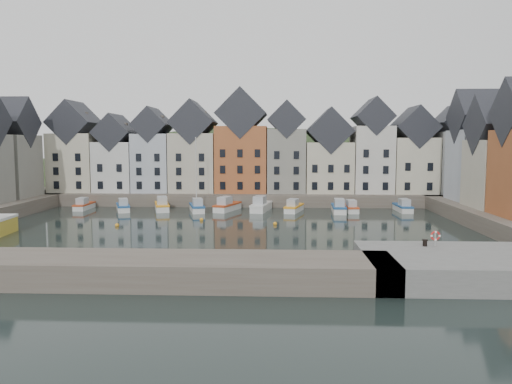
# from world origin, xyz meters

# --- Properties ---
(ground) EXTENTS (260.00, 260.00, 0.00)m
(ground) POSITION_xyz_m (0.00, 0.00, 0.00)
(ground) COLOR black
(ground) RESTS_ON ground
(far_quay) EXTENTS (90.00, 16.00, 2.00)m
(far_quay) POSITION_xyz_m (0.00, 30.00, 1.00)
(far_quay) COLOR brown
(far_quay) RESTS_ON ground
(near_quay) EXTENTS (18.00, 10.00, 2.00)m
(near_quay) POSITION_xyz_m (22.00, -20.00, 1.00)
(near_quay) COLOR #60605E
(near_quay) RESTS_ON ground
(near_wall) EXTENTS (50.00, 6.00, 2.00)m
(near_wall) POSITION_xyz_m (-10.00, -22.00, 1.00)
(near_wall) COLOR brown
(near_wall) RESTS_ON ground
(hillside) EXTENTS (153.60, 70.40, 64.00)m
(hillside) POSITION_xyz_m (0.02, 56.00, -17.96)
(hillside) COLOR black
(hillside) RESTS_ON ground
(far_terrace) EXTENTS (72.37, 8.16, 17.78)m
(far_terrace) POSITION_xyz_m (3.21, 28.00, 8.88)
(far_terrace) COLOR beige
(far_terrace) RESTS_ON far_quay
(right_terrace) EXTENTS (8.30, 24.25, 16.36)m
(right_terrace) POSITION_xyz_m (36.00, 8.07, 8.91)
(right_terrace) COLOR #ACB3BE
(right_terrace) RESTS_ON right_quay
(mooring_buoys) EXTENTS (20.50, 5.50, 0.50)m
(mooring_buoys) POSITION_xyz_m (-4.00, 5.33, 0.15)
(mooring_buoys) COLOR orange
(mooring_buoys) RESTS_ON ground
(boat_a) EXTENTS (1.74, 5.55, 2.13)m
(boat_a) POSITION_xyz_m (-24.35, 18.57, 0.63)
(boat_a) COLOR silver
(boat_a) RESTS_ON ground
(boat_b) EXTENTS (3.70, 6.03, 2.21)m
(boat_b) POSITION_xyz_m (-17.61, 17.09, 0.66)
(boat_b) COLOR silver
(boat_b) RESTS_ON ground
(boat_c) EXTENTS (3.69, 6.78, 2.49)m
(boat_c) POSITION_xyz_m (-11.70, 17.88, 0.74)
(boat_c) COLOR silver
(boat_c) RESTS_ON ground
(boat_d) EXTENTS (3.38, 6.35, 11.61)m
(boat_d) POSITION_xyz_m (-6.02, 16.82, 0.75)
(boat_d) COLOR silver
(boat_d) RESTS_ON ground
(boat_e) EXTENTS (4.07, 6.85, 2.51)m
(boat_e) POSITION_xyz_m (-1.53, 17.91, 0.75)
(boat_e) COLOR silver
(boat_e) RESTS_ON ground
(boat_f) EXTENTS (3.42, 7.17, 2.65)m
(boat_f) POSITION_xyz_m (3.76, 17.87, 0.79)
(boat_f) COLOR silver
(boat_f) RESTS_ON ground
(boat_g) EXTENTS (3.35, 6.15, 2.26)m
(boat_g) POSITION_xyz_m (8.80, 17.21, 0.67)
(boat_g) COLOR silver
(boat_g) RESTS_ON ground
(boat_h) EXTENTS (2.22, 6.32, 2.40)m
(boat_h) POSITION_xyz_m (15.58, 16.72, 0.71)
(boat_h) COLOR silver
(boat_h) RESTS_ON ground
(boat_i) EXTENTS (2.07, 5.62, 2.12)m
(boat_i) POSITION_xyz_m (17.42, 17.45, 0.63)
(boat_i) COLOR silver
(boat_i) RESTS_ON ground
(boat_j) EXTENTS (1.94, 5.90, 2.25)m
(boat_j) POSITION_xyz_m (25.58, 18.24, 0.67)
(boat_j) COLOR silver
(boat_j) RESTS_ON ground
(mooring_bollard) EXTENTS (0.48, 0.48, 0.56)m
(mooring_bollard) POSITION_xyz_m (18.55, -17.12, 2.31)
(mooring_bollard) COLOR black
(mooring_bollard) RESTS_ON near_quay
(life_ring_post) EXTENTS (0.80, 0.17, 1.30)m
(life_ring_post) POSITION_xyz_m (19.37, -17.20, 2.86)
(life_ring_post) COLOR gray
(life_ring_post) RESTS_ON near_quay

